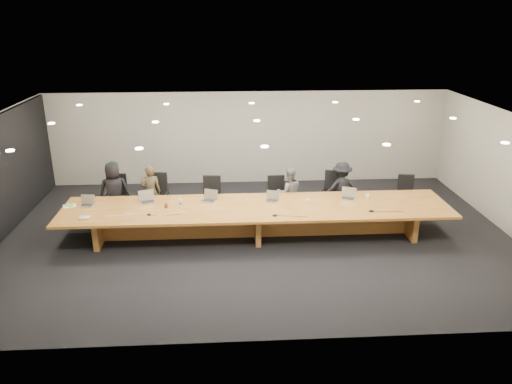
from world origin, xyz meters
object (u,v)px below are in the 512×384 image
(chair_mid_right, at_px, (277,196))
(person_a, at_px, (114,191))
(laptop_c, at_px, (209,196))
(laptop_e, at_px, (348,194))
(mic_left, at_px, (149,214))
(chair_far_left, at_px, (117,197))
(av_box, at_px, (84,218))
(chair_far_right, at_px, (406,194))
(chair_left, at_px, (156,197))
(conference_table, at_px, (257,216))
(laptop_a, at_px, (86,201))
(paper_cup_far, at_px, (367,197))
(amber_mug, at_px, (166,206))
(laptop_d, at_px, (272,196))
(chair_mid_left, at_px, (211,197))
(paper_cup_near, at_px, (307,201))
(water_bottle, at_px, (181,203))
(mic_center, at_px, (275,215))
(person_d, at_px, (341,188))
(laptop_b, at_px, (147,197))
(person_b, at_px, (151,192))
(mic_right, at_px, (371,211))
(chair_right, at_px, (332,193))
(person_c, at_px, (289,193))

(chair_mid_right, bearing_deg, person_a, 176.35)
(person_a, relative_size, laptop_c, 4.49)
(laptop_e, bearing_deg, mic_left, -148.45)
(chair_far_left, xyz_separation_m, av_box, (-0.32, -1.82, 0.20))
(chair_far_right, bearing_deg, chair_left, -168.65)
(conference_table, bearing_deg, av_box, -172.83)
(laptop_a, height_order, paper_cup_far, laptop_a)
(conference_table, relative_size, amber_mug, 88.69)
(laptop_d, bearing_deg, chair_far_left, -175.26)
(conference_table, relative_size, laptop_c, 26.33)
(chair_mid_left, height_order, laptop_a, chair_mid_left)
(paper_cup_near, bearing_deg, laptop_c, 174.24)
(person_a, height_order, laptop_d, person_a)
(water_bottle, bearing_deg, chair_mid_right, 26.34)
(mic_center, bearing_deg, person_d, 43.94)
(laptop_b, distance_m, amber_mug, 0.60)
(person_d, relative_size, laptop_d, 4.55)
(chair_far_left, xyz_separation_m, person_d, (5.78, -0.08, 0.13))
(chair_far_right, distance_m, laptop_c, 5.22)
(chair_far_right, bearing_deg, laptop_b, -161.62)
(chair_far_right, relative_size, paper_cup_far, 10.22)
(laptop_a, distance_m, av_box, 0.78)
(conference_table, bearing_deg, mic_left, -171.89)
(paper_cup_near, bearing_deg, person_d, 45.63)
(laptop_b, bearing_deg, person_d, -10.64)
(person_b, relative_size, person_d, 1.01)
(laptop_d, relative_size, mic_center, 2.44)
(chair_far_right, bearing_deg, laptop_a, -162.02)
(chair_mid_right, relative_size, paper_cup_far, 10.79)
(chair_far_left, height_order, mic_right, chair_far_left)
(person_b, distance_m, laptop_c, 1.71)
(chair_far_right, distance_m, laptop_b, 6.65)
(chair_mid_right, xyz_separation_m, paper_cup_far, (2.10, -0.87, 0.27))
(person_a, xyz_separation_m, laptop_d, (3.89, -0.88, 0.10))
(chair_right, distance_m, person_a, 5.57)
(chair_left, xyz_separation_m, laptop_d, (2.88, -0.90, 0.27))
(laptop_c, bearing_deg, laptop_b, -156.36)
(conference_table, xyz_separation_m, person_a, (-3.51, 1.20, 0.25))
(paper_cup_far, bearing_deg, av_box, -172.69)
(paper_cup_near, bearing_deg, paper_cup_far, 6.86)
(amber_mug, distance_m, mic_left, 0.53)
(laptop_c, bearing_deg, laptop_d, 19.78)
(paper_cup_far, bearing_deg, laptop_d, -179.05)
(chair_far_right, distance_m, person_b, 6.63)
(person_c, height_order, amber_mug, person_c)
(water_bottle, bearing_deg, laptop_b, 156.64)
(water_bottle, bearing_deg, conference_table, -1.87)
(conference_table, xyz_separation_m, laptop_b, (-2.57, 0.41, 0.37))
(laptop_e, xyz_separation_m, amber_mug, (-4.32, -0.29, -0.09))
(chair_right, distance_m, person_d, 0.26)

